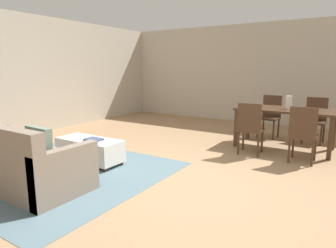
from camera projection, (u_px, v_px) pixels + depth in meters
The scene contains 13 objects.
ground_plane at pixel (182, 183), 3.93m from camera, with size 10.80×10.80×0.00m, color #9E7A56.
wall_back at pixel (276, 74), 7.81m from camera, with size 9.00×0.12×2.70m, color #BCB2A0.
wall_left at pixel (16, 75), 6.47m from camera, with size 0.12×11.00×2.70m, color #BCB2A0.
area_rug at pixel (58, 171), 4.37m from camera, with size 3.00×2.80×0.01m, color slate.
couch at pixel (13, 162), 3.87m from camera, with size 2.13×0.88×0.86m.
ottoman_table at pixel (90, 149), 4.73m from camera, with size 1.11×0.47×0.39m.
dining_table at pixel (285, 114), 5.52m from camera, with size 1.73×0.85×0.76m.
dining_chair_near_left at pixel (250, 126), 5.12m from camera, with size 0.43×0.43×0.92m.
dining_chair_near_right at pixel (303, 132), 4.66m from camera, with size 0.40×0.40×0.92m.
dining_chair_far_left at pixel (270, 114), 6.47m from camera, with size 0.43×0.43×0.92m.
dining_chair_far_right at pixel (315, 117), 6.01m from camera, with size 0.42×0.42×0.92m.
vase_centerpiece at pixel (289, 102), 5.46m from camera, with size 0.11×0.11×0.24m, color silver.
book_on_ottoman at pixel (94, 140), 4.60m from camera, with size 0.26×0.20×0.03m, color #3F4C72.
Camera 1 is at (1.85, -3.22, 1.51)m, focal length 31.53 mm.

